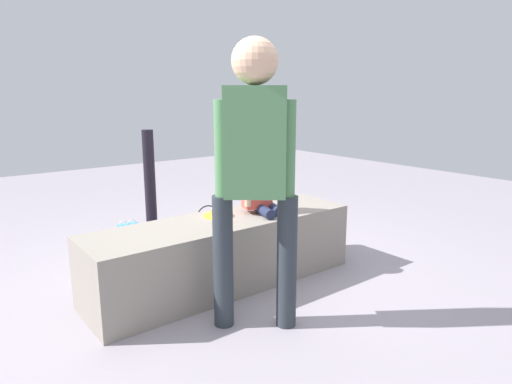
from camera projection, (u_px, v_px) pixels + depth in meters
ground_plane at (225, 284)px, 3.40m from camera, size 12.00×12.00×0.00m
concrete_ledge at (225, 252)px, 3.34m from camera, size 2.06×0.57×0.51m
child_seated at (259, 186)px, 3.42m from camera, size 0.29×0.34×0.48m
adult_standing at (255, 160)px, 2.58m from camera, size 0.42×0.38×1.72m
cake_plate at (218, 213)px, 3.36m from camera, size 0.22×0.22×0.07m
gift_bag at (129, 238)px, 4.03m from camera, size 0.18×0.08×0.31m
railing_post at (151, 198)px, 4.43m from camera, size 0.36×0.36×1.07m
water_bottle_near_gift at (225, 224)px, 4.63m from camera, size 0.06×0.06×0.21m
water_bottle_far_side at (138, 259)px, 3.67m from camera, size 0.06×0.06×0.18m
party_cup_red at (94, 259)px, 3.76m from camera, size 0.09×0.09×0.10m
cake_box_white at (272, 238)px, 4.28m from camera, size 0.28×0.32×0.11m
handbag_black_leather at (207, 229)px, 4.34m from camera, size 0.34×0.15×0.36m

